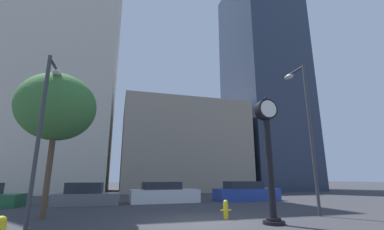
{
  "coord_description": "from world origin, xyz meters",
  "views": [
    {
      "loc": [
        -3.29,
        -10.07,
        1.64
      ],
      "look_at": [
        2.63,
        10.8,
        6.97
      ],
      "focal_mm": 24.0,
      "sensor_mm": 36.0,
      "label": 1
    }
  ],
  "objects": [
    {
      "name": "street_lamp_right",
      "position": [
        5.44,
        0.31,
        4.73
      ],
      "size": [
        0.36,
        1.57,
        7.25
      ],
      "color": "#38383D",
      "rests_on": "ground_plane"
    },
    {
      "name": "car_grey",
      "position": [
        -5.08,
        7.91,
        0.57
      ],
      "size": [
        3.9,
        1.93,
        1.36
      ],
      "rotation": [
        0.0,
        0.0,
        -0.02
      ],
      "color": "slate",
      "rests_on": "ground_plane"
    },
    {
      "name": "fire_hydrant_near",
      "position": [
        1.12,
        0.37,
        0.38
      ],
      "size": [
        0.46,
        0.2,
        0.75
      ],
      "color": "yellow",
      "rests_on": "ground_plane"
    },
    {
      "name": "car_white",
      "position": [
        -0.12,
        8.17,
        0.59
      ],
      "size": [
        4.71,
        1.88,
        1.38
      ],
      "rotation": [
        0.0,
        0.0,
        0.04
      ],
      "color": "silver",
      "rests_on": "ground_plane"
    },
    {
      "name": "car_blue",
      "position": [
        6.12,
        8.24,
        0.59
      ],
      "size": [
        4.8,
        1.88,
        1.39
      ],
      "rotation": [
        0.0,
        0.0,
        0.01
      ],
      "color": "#28429E",
      "rests_on": "ground_plane"
    },
    {
      "name": "building_tall_tower",
      "position": [
        -11.43,
        24.0,
        16.1
      ],
      "size": [
        14.04,
        12.0,
        32.21
      ],
      "color": "beige",
      "rests_on": "ground_plane"
    },
    {
      "name": "street_clock",
      "position": [
        2.31,
        -1.26,
        2.73
      ],
      "size": [
        0.84,
        0.8,
        4.86
      ],
      "color": "black",
      "rests_on": "ground_plane"
    },
    {
      "name": "ground_plane",
      "position": [
        0.0,
        0.0,
        0.0
      ],
      "size": [
        200.0,
        200.0,
        0.0
      ],
      "primitive_type": "plane",
      "color": "#38383D"
    },
    {
      "name": "building_glass_modern",
      "position": [
        18.16,
        24.0,
        17.04
      ],
      "size": [
        9.66,
        12.0,
        34.08
      ],
      "color": "#2D384C",
      "rests_on": "ground_plane"
    },
    {
      "name": "building_storefront_row",
      "position": [
        4.8,
        24.0,
        5.58
      ],
      "size": [
        15.56,
        12.0,
        11.16
      ],
      "color": "gray",
      "rests_on": "ground_plane"
    },
    {
      "name": "bare_tree",
      "position": [
        -6.14,
        2.4,
        4.76
      ],
      "size": [
        3.39,
        3.39,
        6.31
      ],
      "color": "brown",
      "rests_on": "ground_plane"
    },
    {
      "name": "street_lamp_left",
      "position": [
        -6.05,
        0.38,
        4.12
      ],
      "size": [
        0.36,
        1.57,
        6.17
      ],
      "color": "#38383D",
      "rests_on": "ground_plane"
    }
  ]
}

